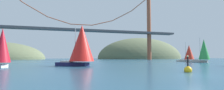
# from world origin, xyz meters

# --- Properties ---
(ground_plane) EXTENTS (360.00, 360.00, 0.00)m
(ground_plane) POSITION_xyz_m (0.00, 0.00, 0.00)
(ground_plane) COLOR navy
(headland_right) EXTENTS (80.60, 44.00, 37.92)m
(headland_right) POSITION_xyz_m (60.00, 135.00, 0.00)
(headland_right) COLOR #5B6647
(headland_right) RESTS_ON ground_plane
(suspension_bridge) EXTENTS (128.95, 6.00, 43.79)m
(suspension_bridge) POSITION_xyz_m (-0.00, 95.00, 19.93)
(suspension_bridge) COLOR brown
(suspension_bridge) RESTS_ON ground_plane
(sailboat_green_sail) EXTENTS (6.28, 7.17, 9.24)m
(sailboat_green_sail) POSITION_xyz_m (36.52, 36.56, 4.54)
(sailboat_green_sail) COLOR #B7B2A8
(sailboat_green_sail) RESTS_ON ground_plane
(sailboat_crimson_sail) EXTENTS (6.32, 5.94, 8.39)m
(sailboat_crimson_sail) POSITION_xyz_m (-26.05, 24.41, 4.17)
(sailboat_crimson_sail) COLOR white
(sailboat_crimson_sail) RESTS_ON ground_plane
(sailboat_scarlet_sail) EXTENTS (7.08, 7.15, 8.24)m
(sailboat_scarlet_sail) POSITION_xyz_m (39.12, 47.47, 3.80)
(sailboat_scarlet_sail) COLOR #B7B2A8
(sailboat_scarlet_sail) RESTS_ON ground_plane
(sailboat_red_spinnaker) EXTENTS (9.86, 8.95, 9.74)m
(sailboat_red_spinnaker) POSITION_xyz_m (-9.90, 24.94, 5.05)
(sailboat_red_spinnaker) COLOR #191E4C
(sailboat_red_spinnaker) RESTS_ON ground_plane
(channel_buoy) EXTENTS (1.10, 1.10, 2.64)m
(channel_buoy) POSITION_xyz_m (2.38, 4.08, 0.37)
(channel_buoy) COLOR gold
(channel_buoy) RESTS_ON ground_plane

